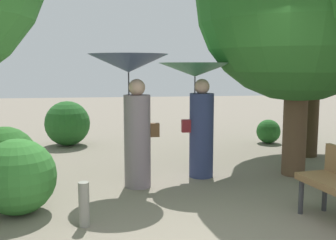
% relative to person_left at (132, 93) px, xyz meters
% --- Properties ---
extents(person_left, '(1.15, 1.15, 1.95)m').
position_rel_person_left_xyz_m(person_left, '(0.00, 0.00, 0.00)').
color(person_left, gray).
rests_on(person_left, ground).
extents(person_right, '(1.16, 1.16, 1.83)m').
position_rel_person_left_xyz_m(person_right, '(1.06, 0.40, -0.09)').
color(person_right, navy).
rests_on(person_right, ground).
extents(bush_path_left, '(1.01, 1.01, 1.01)m').
position_rel_person_left_xyz_m(bush_path_left, '(-1.28, 3.34, -0.89)').
color(bush_path_left, '#235B23').
rests_on(bush_path_left, ground).
extents(bush_path_right, '(0.92, 0.92, 0.92)m').
position_rel_person_left_xyz_m(bush_path_right, '(-1.43, -0.91, -0.93)').
color(bush_path_right, '#387F33').
rests_on(bush_path_right, ground).
extents(bush_behind_bench, '(0.93, 0.93, 0.93)m').
position_rel_person_left_xyz_m(bush_behind_bench, '(-1.82, 0.03, -0.92)').
color(bush_behind_bench, '#2D6B28').
rests_on(bush_behind_bench, ground).
extents(bush_far_side, '(0.55, 0.55, 0.55)m').
position_rel_person_left_xyz_m(bush_far_side, '(3.31, 2.96, -1.11)').
color(bush_far_side, '#235B23').
rests_on(bush_far_side, ground).
extents(path_marker_post, '(0.12, 0.12, 0.50)m').
position_rel_person_left_xyz_m(path_marker_post, '(-0.62, -1.42, -1.14)').
color(path_marker_post, gray).
rests_on(path_marker_post, ground).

